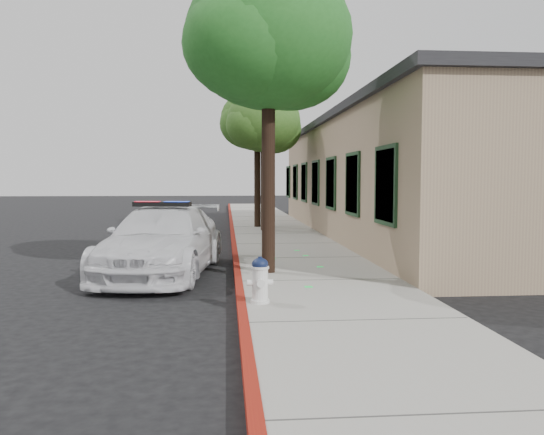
{
  "coord_description": "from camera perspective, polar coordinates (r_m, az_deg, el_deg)",
  "views": [
    {
      "loc": [
        -0.17,
        -10.2,
        2.07
      ],
      "look_at": [
        0.87,
        2.15,
        1.2
      ],
      "focal_mm": 35.97,
      "sensor_mm": 36.0,
      "label": 1
    }
  ],
  "objects": [
    {
      "name": "ground",
      "position": [
        10.41,
        -3.83,
        -7.48
      ],
      "size": [
        120.0,
        120.0,
        0.0
      ],
      "primitive_type": "plane",
      "color": "black",
      "rests_on": "ground"
    },
    {
      "name": "sidewalk",
      "position": [
        13.47,
        2.78,
        -4.52
      ],
      "size": [
        3.2,
        60.0,
        0.15
      ],
      "primitive_type": "cube",
      "color": "gray",
      "rests_on": "ground"
    },
    {
      "name": "red_curb",
      "position": [
        13.36,
        -3.8,
        -4.58
      ],
      "size": [
        0.14,
        60.0,
        0.16
      ],
      "primitive_type": "cube",
      "color": "maroon",
      "rests_on": "ground"
    },
    {
      "name": "clapboard_building",
      "position": [
        20.39,
        14.87,
        4.02
      ],
      "size": [
        7.3,
        20.89,
        4.24
      ],
      "color": "#9A8464",
      "rests_on": "ground"
    },
    {
      "name": "police_car",
      "position": [
        12.06,
        -11.37,
        -2.4
      ],
      "size": [
        2.74,
        5.33,
        1.6
      ],
      "rotation": [
        0.0,
        0.0,
        -0.13
      ],
      "color": "silver",
      "rests_on": "ground"
    },
    {
      "name": "fire_hydrant",
      "position": [
        8.52,
        -1.26,
        -6.53
      ],
      "size": [
        0.41,
        0.35,
        0.72
      ],
      "rotation": [
        0.0,
        0.0,
        0.02
      ],
      "color": "white",
      "rests_on": "sidewalk"
    },
    {
      "name": "street_tree_near",
      "position": [
        11.53,
        -0.32,
        17.66
      ],
      "size": [
        3.48,
        3.4,
        6.22
      ],
      "rotation": [
        0.0,
        0.0,
        0.11
      ],
      "color": "black",
      "rests_on": "sidewalk"
    },
    {
      "name": "street_tree_mid",
      "position": [
        20.74,
        -0.84,
        9.74
      ],
      "size": [
        2.89,
        2.79,
        5.3
      ],
      "rotation": [
        0.0,
        0.0,
        0.04
      ],
      "color": "black",
      "rests_on": "sidewalk"
    },
    {
      "name": "street_tree_far",
      "position": [
        22.21,
        -1.47,
        9.89
      ],
      "size": [
        3.15,
        2.95,
        5.59
      ],
      "rotation": [
        0.0,
        0.0,
        -0.12
      ],
      "color": "black",
      "rests_on": "sidewalk"
    }
  ]
}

